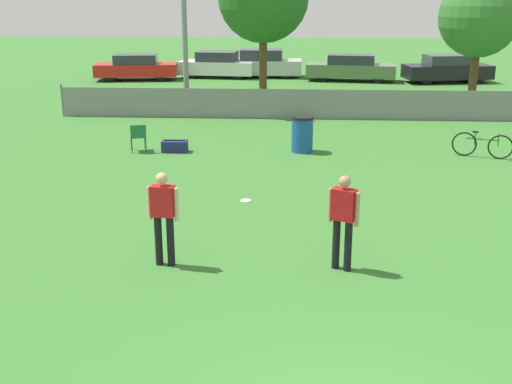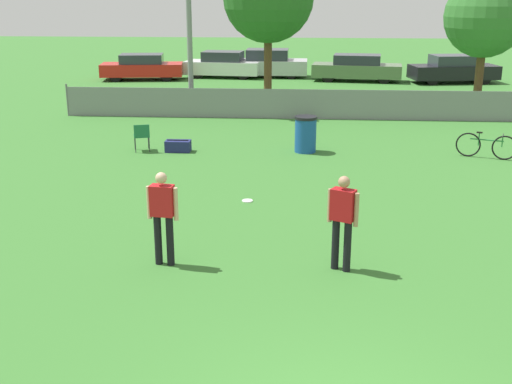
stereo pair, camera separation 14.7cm
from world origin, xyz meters
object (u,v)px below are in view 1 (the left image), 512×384
object	(u,v)px
tree_far_right	(479,17)
player_thrower_red	(343,216)
bicycle_sideline	(482,145)
parked_car_dark	(447,69)
gear_bag_sideline	(175,146)
parked_car_white	(217,65)
frisbee_disc	(246,201)
player_defender_red	(163,212)
folding_chair_sideline	(138,135)
parked_car_silver	(262,64)
parked_car_olive	(351,68)
parked_car_red	(136,67)
trash_bin	(302,134)

from	to	relation	value
tree_far_right	player_thrower_red	distance (m)	16.76
player_thrower_red	bicycle_sideline	world-z (taller)	player_thrower_red
tree_far_right	parked_car_dark	world-z (taller)	tree_far_right
player_thrower_red	bicycle_sideline	bearing A→B (deg)	86.57
gear_bag_sideline	parked_car_white	world-z (taller)	parked_car_white
gear_bag_sideline	frisbee_disc	bearing A→B (deg)	-61.62
tree_far_right	player_defender_red	xyz separation A→B (m)	(-9.17, -15.37, -2.64)
folding_chair_sideline	parked_car_silver	distance (m)	17.49
tree_far_right	parked_car_olive	world-z (taller)	tree_far_right
tree_far_right	gear_bag_sideline	xyz separation A→B (m)	(-10.48, -7.24, -3.44)
gear_bag_sideline	player_defender_red	bearing A→B (deg)	-80.88
player_defender_red	folding_chair_sideline	distance (m)	8.42
player_defender_red	gear_bag_sideline	size ratio (longest dim) A/B	2.26
player_thrower_red	parked_car_olive	bearing A→B (deg)	111.16
folding_chair_sideline	gear_bag_sideline	distance (m)	1.12
folding_chair_sideline	tree_far_right	bearing A→B (deg)	-164.94
folding_chair_sideline	bicycle_sideline	distance (m)	9.98
parked_car_red	trash_bin	bearing A→B (deg)	-68.18
folding_chair_sideline	gear_bag_sideline	world-z (taller)	folding_chair_sideline
player_defender_red	frisbee_disc	xyz separation A→B (m)	(1.15, 3.59, -0.95)
frisbee_disc	trash_bin	bearing A→B (deg)	74.56
frisbee_disc	parked_car_silver	bearing A→B (deg)	91.94
bicycle_sideline	gear_bag_sideline	distance (m)	8.91
parked_car_red	parked_car_dark	bearing A→B (deg)	-7.56
folding_chair_sideline	frisbee_disc	bearing A→B (deg)	110.90
tree_far_right	frisbee_disc	bearing A→B (deg)	-124.27
bicycle_sideline	parked_car_red	world-z (taller)	parked_car_red
tree_far_right	parked_car_silver	world-z (taller)	tree_far_right
gear_bag_sideline	parked_car_olive	distance (m)	17.13
player_defender_red	parked_car_white	xyz separation A→B (m)	(-2.00, 24.96, -0.29)
parked_car_white	parked_car_dark	bearing A→B (deg)	-0.22
player_defender_red	folding_chair_sideline	world-z (taller)	player_defender_red
bicycle_sideline	parked_car_red	distance (m)	20.89
tree_far_right	parked_car_olive	bearing A→B (deg)	114.94
parked_car_silver	player_defender_red	bearing A→B (deg)	-90.39
player_thrower_red	bicycle_sideline	xyz separation A→B (m)	(4.54, 7.99, -0.61)
parked_car_red	parked_car_olive	distance (m)	11.35
parked_car_olive	parked_car_silver	bearing A→B (deg)	170.83
parked_car_silver	parked_car_dark	bearing A→B (deg)	-9.12
player_defender_red	player_thrower_red	world-z (taller)	same
player_thrower_red	frisbee_disc	xyz separation A→B (m)	(-1.91, 3.60, -0.95)
tree_far_right	parked_car_white	size ratio (longest dim) A/B	1.23
folding_chair_sideline	parked_car_silver	world-z (taller)	parked_car_silver
tree_far_right	parked_car_red	bearing A→B (deg)	151.54
trash_bin	parked_car_red	world-z (taller)	parked_car_red
player_defender_red	folding_chair_sideline	size ratio (longest dim) A/B	2.02
bicycle_sideline	parked_car_dark	xyz separation A→B (m)	(2.48, 15.71, 0.33)
player_thrower_red	gear_bag_sideline	world-z (taller)	player_thrower_red
trash_bin	bicycle_sideline	bearing A→B (deg)	-4.30
tree_far_right	bicycle_sideline	bearing A→B (deg)	-102.00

